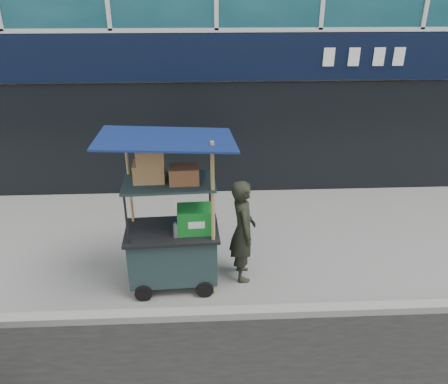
{
  "coord_description": "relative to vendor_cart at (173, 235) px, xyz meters",
  "views": [
    {
      "loc": [
        -0.28,
        -4.93,
        4.2
      ],
      "look_at": [
        0.01,
        1.2,
        1.26
      ],
      "focal_mm": 35.0,
      "sensor_mm": 36.0,
      "label": 1
    }
  ],
  "objects": [
    {
      "name": "ground",
      "position": [
        0.76,
        -0.61,
        -0.86
      ],
      "size": [
        80.0,
        80.0,
        0.0
      ],
      "primitive_type": "plane",
      "color": "slate",
      "rests_on": "ground"
    },
    {
      "name": "curb",
      "position": [
        0.76,
        -0.81,
        -0.8
      ],
      "size": [
        80.0,
        0.18,
        0.12
      ],
      "primitive_type": "cube",
      "color": "gray",
      "rests_on": "ground"
    },
    {
      "name": "vendor_cart",
      "position": [
        0.0,
        0.0,
        0.0
      ],
      "size": [
        1.87,
        1.36,
        2.45
      ],
      "rotation": [
        0.0,
        0.0,
        0.05
      ],
      "color": "#192A2C",
      "rests_on": "ground"
    },
    {
      "name": "vendor_man",
      "position": [
        1.04,
        0.13,
        -0.03
      ],
      "size": [
        0.43,
        0.63,
        1.65
      ],
      "primitive_type": "imported",
      "rotation": [
        0.0,
        0.0,
        1.64
      ],
      "color": "black",
      "rests_on": "ground"
    }
  ]
}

